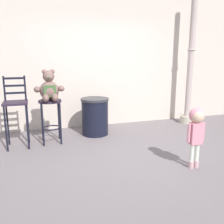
{
  "coord_description": "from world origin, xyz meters",
  "views": [
    {
      "loc": [
        -1.43,
        -3.69,
        1.61
      ],
      "look_at": [
        -0.21,
        0.17,
        0.69
      ],
      "focal_mm": 39.91,
      "sensor_mm": 36.0,
      "label": 1
    }
  ],
  "objects": [
    {
      "name": "teddy_bear",
      "position": [
        -1.16,
        0.92,
        1.02
      ],
      "size": [
        0.54,
        0.49,
        0.56
      ],
      "color": "#73564F",
      "rests_on": "bar_stool_with_teddy"
    },
    {
      "name": "ground_plane",
      "position": [
        0.0,
        0.0,
        0.0
      ],
      "size": [
        24.0,
        24.0,
        0.0
      ],
      "primitive_type": "plane",
      "color": "slate"
    },
    {
      "name": "building_wall",
      "position": [
        0.0,
        2.01,
        1.51
      ],
      "size": [
        7.26,
        0.3,
        3.03
      ],
      "primitive_type": "cube",
      "color": "beige",
      "rests_on": "ground_plane"
    },
    {
      "name": "child_walking",
      "position": [
        0.75,
        -0.8,
        0.65
      ],
      "size": [
        0.28,
        0.23,
        0.89
      ],
      "rotation": [
        0.0,
        0.0,
        3.12
      ],
      "color": "#C79BA1",
      "rests_on": "ground_plane"
    },
    {
      "name": "bar_stool_with_teddy",
      "position": [
        -1.16,
        0.95,
        0.59
      ],
      "size": [
        0.42,
        0.42,
        0.82
      ],
      "color": "#2A1E2E",
      "rests_on": "ground_plane"
    },
    {
      "name": "trash_bin",
      "position": [
        -0.26,
        1.19,
        0.38
      ],
      "size": [
        0.58,
        0.58,
        0.76
      ],
      "color": "black",
      "rests_on": "ground_plane"
    },
    {
      "name": "bar_chair_empty",
      "position": [
        -1.75,
        0.91,
        0.73
      ],
      "size": [
        0.41,
        0.41,
        1.27
      ],
      "color": "#2A1E2E",
      "rests_on": "ground_plane"
    },
    {
      "name": "lamppost",
      "position": [
        2.1,
        1.39,
        1.21
      ],
      "size": [
        0.33,
        0.33,
        3.03
      ],
      "color": "#B5AD9A",
      "rests_on": "ground_plane"
    }
  ]
}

